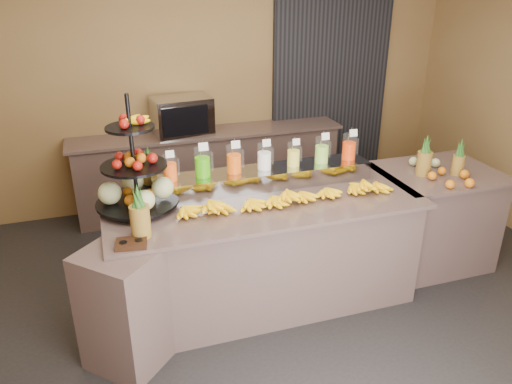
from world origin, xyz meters
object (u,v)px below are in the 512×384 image
fruit_stand (141,180)px  right_fruit_pile (445,171)px  pitcher_tray (264,177)px  condiment_caddy (131,243)px  banana_heap (287,195)px  oven_warmer (182,116)px

fruit_stand → right_fruit_pile: 2.58m
fruit_stand → pitcher_tray: bearing=23.3°
pitcher_tray → condiment_caddy: pitcher_tray is taller
banana_heap → oven_warmer: 2.08m
banana_heap → fruit_stand: (-1.08, 0.25, 0.17)m
banana_heap → right_fruit_pile: size_ratio=4.47×
condiment_caddy → oven_warmer: 2.48m
right_fruit_pile → oven_warmer: oven_warmer is taller
condiment_caddy → fruit_stand: bearing=75.7°
right_fruit_pile → oven_warmer: bearing=134.0°
banana_heap → condiment_caddy: 1.27m
pitcher_tray → oven_warmer: (-0.39, 1.67, 0.13)m
condiment_caddy → oven_warmer: (0.78, 2.35, 0.19)m
fruit_stand → condiment_caddy: (-0.15, -0.57, -0.21)m
pitcher_tray → banana_heap: bearing=-79.0°
oven_warmer → condiment_caddy: bearing=-114.2°
banana_heap → pitcher_tray: bearing=101.0°
condiment_caddy → oven_warmer: size_ratio=0.32×
fruit_stand → condiment_caddy: fruit_stand is taller
banana_heap → fruit_stand: bearing=167.2°
fruit_stand → right_fruit_pile: (2.57, -0.23, -0.16)m
condiment_caddy → right_fruit_pile: 2.74m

